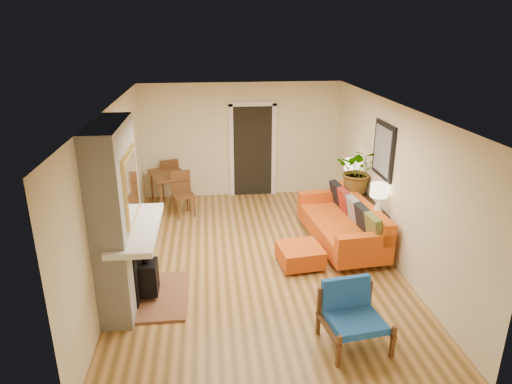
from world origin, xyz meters
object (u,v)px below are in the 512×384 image
(blue_chair, at_px, (352,311))
(dining_table, at_px, (172,180))
(sofa, at_px, (345,223))
(lamp_near, at_px, (379,195))
(console_table, at_px, (362,206))
(lamp_far, at_px, (352,169))
(houseplant, at_px, (359,170))
(ottoman, at_px, (300,255))

(blue_chair, height_order, dining_table, dining_table)
(blue_chair, bearing_deg, sofa, 74.91)
(lamp_near, bearing_deg, console_table, 90.00)
(lamp_far, bearing_deg, blue_chair, -106.70)
(console_table, height_order, houseplant, houseplant)
(dining_table, bearing_deg, lamp_far, -16.81)
(lamp_near, bearing_deg, dining_table, 144.38)
(ottoman, bearing_deg, console_table, 38.35)
(ottoman, bearing_deg, lamp_far, 53.14)
(blue_chair, bearing_deg, dining_table, 117.14)
(sofa, xyz_separation_m, lamp_near, (0.41, -0.41, 0.67))
(blue_chair, bearing_deg, lamp_near, 63.50)
(lamp_far, bearing_deg, console_table, -90.00)
(lamp_near, bearing_deg, houseplant, 90.54)
(console_table, bearing_deg, lamp_far, 90.00)
(console_table, relative_size, houseplant, 2.06)
(ottoman, height_order, blue_chair, blue_chair)
(lamp_near, relative_size, houseplant, 0.60)
(console_table, distance_m, houseplant, 0.67)
(dining_table, height_order, lamp_near, lamp_near)
(houseplant, bearing_deg, sofa, -121.61)
(ottoman, bearing_deg, blue_chair, -82.56)
(sofa, xyz_separation_m, houseplant, (0.40, 0.66, 0.78))
(lamp_far, bearing_deg, dining_table, 163.19)
(dining_table, distance_m, lamp_far, 3.84)
(dining_table, distance_m, lamp_near, 4.51)
(blue_chair, xyz_separation_m, dining_table, (-2.51, 4.90, 0.19))
(console_table, xyz_separation_m, houseplant, (-0.01, 0.30, 0.60))
(dining_table, height_order, console_table, dining_table)
(ottoman, xyz_separation_m, blue_chair, (0.25, -1.94, 0.22))
(lamp_far, bearing_deg, lamp_near, -90.00)
(sofa, relative_size, lamp_far, 4.32)
(ottoman, xyz_separation_m, lamp_far, (1.39, 1.86, 0.86))
(dining_table, xyz_separation_m, lamp_far, (3.65, -1.10, 0.46))
(console_table, distance_m, lamp_far, 0.90)
(lamp_near, height_order, lamp_far, same)
(ottoman, distance_m, lamp_near, 1.67)
(sofa, height_order, blue_chair, sofa)
(sofa, bearing_deg, dining_table, 145.68)
(sofa, height_order, lamp_far, lamp_far)
(lamp_far, bearing_deg, sofa, -110.50)
(sofa, relative_size, houseplant, 2.59)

